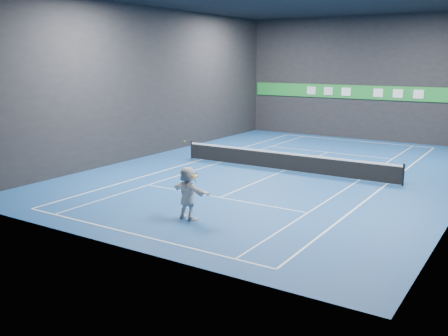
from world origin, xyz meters
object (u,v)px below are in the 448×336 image
Objects in this scene: tennis_ball at (184,141)px; tennis_racket at (195,177)px; tennis_net at (285,161)px; player at (188,193)px.

tennis_racket is at bearing -13.82° from tennis_ball.
tennis_ball is 0.01× the size of tennis_net.
tennis_racket is at bearing -84.67° from tennis_net.
tennis_ball is 0.12× the size of tennis_racket.
tennis_ball reaches higher than tennis_racket.
player is at bearing -86.43° from tennis_net.
tennis_ball is 9.64m from tennis_net.
tennis_ball is (-0.25, 0.18, 1.90)m from player.
tennis_net is at bearing 95.33° from tennis_racket.
player is at bearing -170.64° from tennis_racket.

